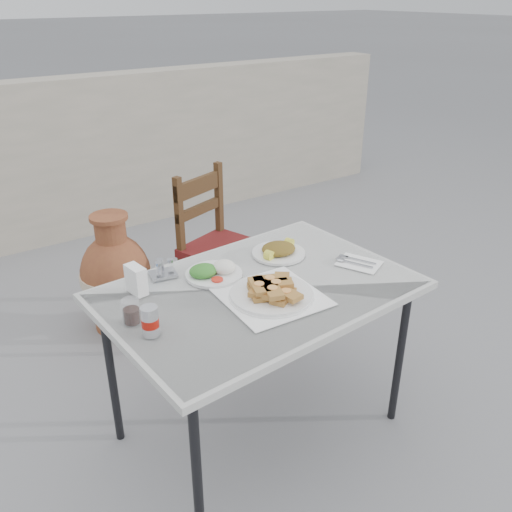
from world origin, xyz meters
TOP-DOWN VIEW (x-y plane):
  - ground at (0.00, 0.00)m, footprint 80.00×80.00m
  - cafe_table at (-0.02, -0.11)m, footprint 1.24×0.88m
  - pide_plate at (-0.03, -0.20)m, footprint 0.37×0.37m
  - salad_rice_plate at (-0.12, 0.07)m, footprint 0.23×0.23m
  - salad_chopped_plate at (0.21, 0.08)m, footprint 0.23×0.23m
  - soda_can at (-0.51, -0.17)m, footprint 0.06×0.06m
  - cola_glass at (-0.53, -0.07)m, footprint 0.06×0.06m
  - napkin_holder at (-0.43, 0.12)m, footprint 0.07×0.10m
  - condiment_caddy at (-0.29, 0.18)m, footprint 0.12×0.10m
  - cutlery_napkin at (0.43, -0.17)m, footprint 0.20×0.22m
  - chair at (0.32, 0.80)m, footprint 0.50×0.50m
  - terracotta_urn at (-0.21, 1.03)m, footprint 0.40×0.40m
  - back_wall at (0.00, 2.50)m, footprint 6.00×0.25m

SIDE VIEW (x-z plane):
  - ground at x=0.00m, z-range 0.00..0.00m
  - terracotta_urn at x=-0.21m, z-range -0.02..0.67m
  - chair at x=0.32m, z-range 0.02..0.90m
  - back_wall at x=0.00m, z-range 0.00..1.20m
  - cafe_table at x=-0.02m, z-range 0.31..1.03m
  - cutlery_napkin at x=0.43m, z-range 0.72..0.73m
  - salad_chopped_plate at x=0.21m, z-range 0.72..0.77m
  - salad_rice_plate at x=-0.12m, z-range 0.72..0.77m
  - condiment_caddy at x=-0.29m, z-range 0.71..0.79m
  - pide_plate at x=-0.03m, z-range 0.72..0.79m
  - cola_glass at x=-0.53m, z-range 0.72..0.81m
  - soda_can at x=-0.51m, z-range 0.72..0.83m
  - napkin_holder at x=-0.43m, z-range 0.72..0.83m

